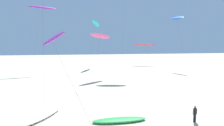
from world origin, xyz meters
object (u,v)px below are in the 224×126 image
Objects in this scene: grounded_kite_0 at (42,116)px; flying_kite_8 at (177,18)px; flying_kite_1 at (96,24)px; flying_kite_7 at (43,7)px; grounded_kite_3 at (119,120)px; flying_kite_6 at (52,40)px; flying_kite_4 at (101,36)px; person_foreground_walker at (195,113)px; flying_kite_5 at (145,45)px.

flying_kite_8 is at bearing 41.66° from grounded_kite_0.
flying_kite_1 is 46.20m from grounded_kite_0.
flying_kite_1 is 0.97× the size of flying_kite_8.
grounded_kite_3 is (11.64, -37.93, -17.66)m from flying_kite_7.
flying_kite_1 is 1.72× the size of flying_kite_6.
flying_kite_6 is (-8.33, -22.68, -1.62)m from flying_kite_4.
person_foreground_walker is (2.85, -46.68, -13.87)m from flying_kite_1.
flying_kite_4 is 0.65× the size of flying_kite_7.
flying_kite_4 is 27.48m from person_foreground_walker.
flying_kite_1 reaches higher than grounded_kite_0.
person_foreground_walker is at bearing -64.78° from flying_kite_7.
flying_kite_8 is (33.26, 32.14, 7.78)m from flying_kite_6.
flying_kite_6 is (-28.86, -45.49, 0.29)m from flying_kite_5.
flying_kite_6 is 0.50× the size of flying_kite_7.
flying_kite_4 is at bearing 84.71° from grounded_kite_3.
flying_kite_1 is 3.07× the size of grounded_kite_0.
person_foreground_walker is at bearing -108.00° from flying_kite_5.
flying_kite_8 reaches higher than flying_kite_1.
flying_kite_4 is at bearing -95.27° from flying_kite_1.
flying_kite_6 is at bearing 167.22° from person_foreground_walker.
flying_kite_4 is at bearing -45.16° from flying_kite_7.
flying_kite_5 is 2.30× the size of grounded_kite_3.
flying_kite_6 reaches higher than grounded_kite_3.
flying_kite_7 is (-5.54, 36.62, 9.99)m from flying_kite_6.
flying_kite_4 is 24.22m from flying_kite_6.
flying_kite_6 is 38.36m from flying_kite_7.
flying_kite_4 is at bearing -132.00° from flying_kite_5.
flying_kite_5 is at bearing 57.60° from flying_kite_6.
flying_kite_5 is 7.75× the size of person_foreground_walker.
flying_kite_8 is at bearing 60.16° from person_foreground_walker.
flying_kite_7 is at bearing 173.41° from flying_kite_8.
flying_kite_4 is at bearing -159.22° from flying_kite_8.
flying_kite_5 is at bearing 72.00° from person_foreground_walker.
flying_kite_4 is 21.37m from flying_kite_7.
person_foreground_walker is (13.12, -2.98, -6.98)m from flying_kite_6.
grounded_kite_0 is at bearing -83.13° from flying_kite_7.
flying_kite_5 is 51.40m from person_foreground_walker.
grounded_kite_0 is at bearing -124.37° from flying_kite_5.
flying_kite_5 reaches higher than grounded_kite_3.
flying_kite_8 is 3.18× the size of grounded_kite_0.
flying_kite_8 is at bearing 50.93° from grounded_kite_3.
flying_kite_6 is 5.83× the size of person_foreground_walker.
flying_kite_7 is at bearing 96.87° from grounded_kite_0.
flying_kite_6 is (-10.26, -43.70, -6.89)m from flying_kite_1.
flying_kite_4 is at bearing 100.57° from person_foreground_walker.
flying_kite_4 is (-1.94, -21.02, -5.27)m from flying_kite_1.
flying_kite_1 reaches higher than grounded_kite_3.
flying_kite_5 is at bearing 64.07° from grounded_kite_3.
flying_kite_7 is at bearing -155.87° from flying_kite_1.
flying_kite_8 reaches higher than person_foreground_walker.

